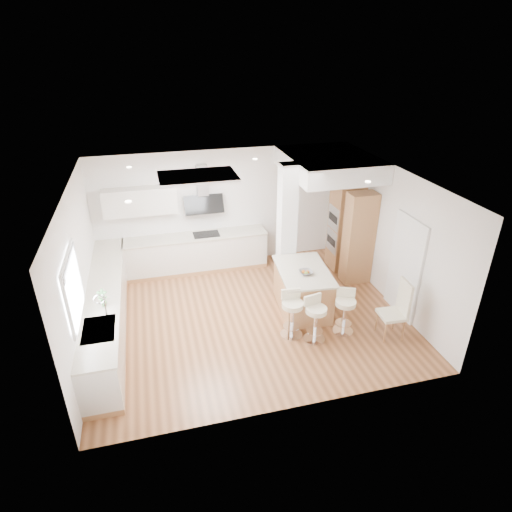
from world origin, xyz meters
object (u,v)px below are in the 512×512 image
object	(u,v)px
peninsula	(302,289)
bar_stool_a	(292,311)
bar_stool_c	(345,309)
bar_stool_b	(315,317)
dining_chair	(398,307)

from	to	relation	value
peninsula	bar_stool_a	size ratio (longest dim) A/B	1.69
bar_stool_c	bar_stool_a	bearing A→B (deg)	-166.41
peninsula	bar_stool_b	xyz separation A→B (m)	(-0.13, -1.02, 0.05)
bar_stool_a	dining_chair	size ratio (longest dim) A/B	0.80
bar_stool_b	dining_chair	distance (m)	1.53
bar_stool_b	bar_stool_c	distance (m)	0.63
bar_stool_a	dining_chair	distance (m)	1.93
bar_stool_b	bar_stool_c	xyz separation A→B (m)	(0.63, 0.10, -0.01)
peninsula	dining_chair	distance (m)	1.88
bar_stool_c	dining_chair	bearing A→B (deg)	0.44
bar_stool_a	bar_stool_b	distance (m)	0.43
bar_stool_b	dining_chair	bearing A→B (deg)	-20.50
bar_stool_a	bar_stool_c	xyz separation A→B (m)	(0.99, -0.15, -0.02)
peninsula	bar_stool_a	world-z (taller)	peninsula
peninsula	dining_chair	world-z (taller)	dining_chair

